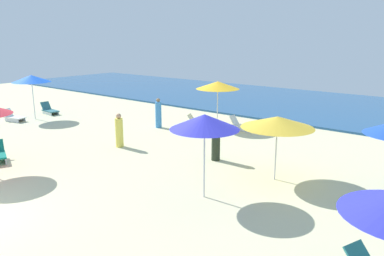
{
  "coord_description": "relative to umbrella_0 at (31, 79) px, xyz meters",
  "views": [
    {
      "loc": [
        10.69,
        -3.02,
        4.86
      ],
      "look_at": [
        1.67,
        8.14,
        1.36
      ],
      "focal_mm": 35.19,
      "sensor_mm": 36.0,
      "label": 1
    }
  ],
  "objects": [
    {
      "name": "ocean",
      "position": [
        10.67,
        15.01,
        -2.38
      ],
      "size": [
        60.0,
        13.38,
        0.12
      ],
      "primitive_type": "cube",
      "color": "#215082",
      "rests_on": "ground_plane"
    },
    {
      "name": "umbrella_0",
      "position": [
        0.0,
        0.0,
        0.0
      ],
      "size": [
        2.2,
        2.2,
        2.65
      ],
      "color": "silver",
      "rests_on": "ground_plane"
    },
    {
      "name": "lounge_chair_0_0",
      "position": [
        -0.74,
        1.4,
        -2.19
      ],
      "size": [
        1.42,
        0.66,
        0.73
      ],
      "rotation": [
        0.0,
        0.0,
        1.51
      ],
      "color": "silver",
      "rests_on": "ground_plane"
    },
    {
      "name": "lounge_chair_0_1",
      "position": [
        -0.44,
        -1.09,
        -2.2
      ],
      "size": [
        1.43,
        0.84,
        0.7
      ],
      "rotation": [
        0.0,
        0.0,
        1.8
      ],
      "color": "silver",
      "rests_on": "ground_plane"
    },
    {
      "name": "umbrella_2",
      "position": [
        14.81,
        -2.63,
        -0.04
      ],
      "size": [
        2.1,
        2.1,
        2.63
      ],
      "color": "silver",
      "rests_on": "ground_plane"
    },
    {
      "name": "umbrella_3",
      "position": [
        15.84,
        0.1,
        -0.38
      ],
      "size": [
        2.48,
        2.48,
        2.25
      ],
      "color": "silver",
      "rests_on": "ground_plane"
    },
    {
      "name": "umbrella_6",
      "position": [
        9.73,
        5.27,
        -0.13
      ],
      "size": [
        2.34,
        2.34,
        2.52
      ],
      "color": "silver",
      "rests_on": "ground_plane"
    },
    {
      "name": "lounge_chair_6_0",
      "position": [
        8.78,
        4.9,
        -2.2
      ],
      "size": [
        1.51,
        1.11,
        0.62
      ],
      "rotation": [
        0.0,
        0.0,
        1.97
      ],
      "color": "silver",
      "rests_on": "ground_plane"
    },
    {
      "name": "lounge_chair_6_1",
      "position": [
        11.16,
        5.48,
        -2.19
      ],
      "size": [
        1.38,
        0.65,
        0.74
      ],
      "rotation": [
        0.0,
        0.0,
        1.64
      ],
      "color": "silver",
      "rests_on": "ground_plane"
    },
    {
      "name": "beachgoer_1",
      "position": [
        8.53,
        -0.66,
        -1.72
      ],
      "size": [
        0.47,
        0.47,
        1.54
      ],
      "rotation": [
        0.0,
        0.0,
        3.61
      ],
      "color": "#EBD853",
      "rests_on": "ground_plane"
    },
    {
      "name": "beachgoer_2",
      "position": [
        13.01,
        0.53,
        -1.71
      ],
      "size": [
        0.47,
        0.47,
        1.59
      ],
      "rotation": [
        0.0,
        0.0,
        3.66
      ],
      "color": "#283223",
      "rests_on": "ground_plane"
    },
    {
      "name": "beachgoer_3",
      "position": [
        7.32,
        3.13,
        -1.69
      ],
      "size": [
        0.45,
        0.45,
        1.62
      ],
      "rotation": [
        0.0,
        0.0,
        2.05
      ],
      "color": "#3E88CF",
      "rests_on": "ground_plane"
    }
  ]
}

